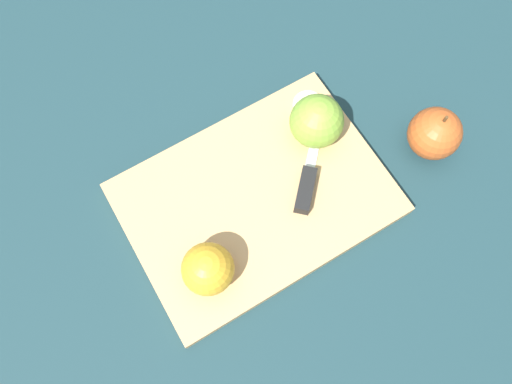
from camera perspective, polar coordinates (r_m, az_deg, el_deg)
ground_plane at (r=0.80m, az=0.00°, el=-1.00°), size 4.00×4.00×0.00m
cutting_board at (r=0.79m, az=0.00°, el=-0.75°), size 0.45×0.35×0.02m
apple_half_left at (r=0.72m, az=-5.51°, el=-8.74°), size 0.08×0.08×0.08m
apple_half_right at (r=0.79m, az=6.96°, el=8.00°), size 0.09×0.09×0.09m
knife at (r=0.78m, az=5.78°, el=0.73°), size 0.11×0.15×0.02m
apple_slice at (r=0.85m, az=5.97°, el=9.88°), size 0.05×0.05×0.01m
apple_whole at (r=0.85m, az=19.73°, el=6.31°), size 0.09×0.09×0.10m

